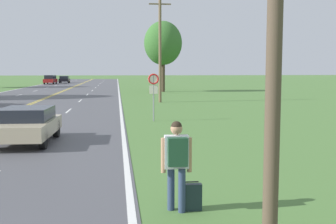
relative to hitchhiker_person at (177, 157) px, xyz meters
name	(u,v)px	position (x,y,z in m)	size (l,w,h in m)	color
hitchhiker_person	(177,157)	(0.00, 0.00, 0.00)	(0.59, 0.42, 1.73)	navy
suitcase	(191,197)	(0.29, 0.04, -0.80)	(0.40, 0.15, 0.57)	#19282D
traffic_sign	(154,85)	(0.80, 14.17, 0.83)	(0.60, 0.10, 2.50)	gray
utility_pole_midground	(160,48)	(2.45, 26.88, 3.39)	(1.80, 0.24, 8.58)	brown
tree_left_verge	(163,43)	(4.53, 43.50, 4.81)	(4.60, 4.60, 8.55)	#473828
car_champagne_sedan_nearest	(26,124)	(-4.43, 8.15, -0.36)	(2.07, 4.17, 1.30)	black
car_red_van_mid_near	(50,79)	(-13.44, 73.31, -0.17)	(1.99, 4.87, 1.67)	black
car_black_hatchback_mid_far	(64,79)	(-11.64, 79.78, -0.28)	(1.95, 3.85, 1.41)	black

